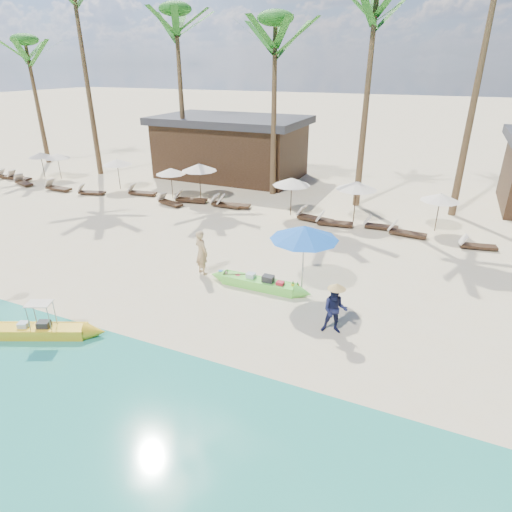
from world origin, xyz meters
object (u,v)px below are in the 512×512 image
at_px(tourist, 201,252).
at_px(blue_umbrella, 304,233).
at_px(green_canoe, 259,283).
at_px(yellow_canoe, 39,331).

height_order(tourist, blue_umbrella, blue_umbrella).
bearing_deg(green_canoe, yellow_canoe, -131.48).
xyz_separation_m(green_canoe, blue_umbrella, (1.58, 0.32, 2.17)).
bearing_deg(yellow_canoe, green_canoe, 25.05).
distance_m(green_canoe, yellow_canoe, 7.51).
height_order(yellow_canoe, tourist, tourist).
xyz_separation_m(tourist, blue_umbrella, (4.17, 0.09, 1.46)).
bearing_deg(blue_umbrella, tourist, -178.70).
height_order(green_canoe, tourist, tourist).
distance_m(yellow_canoe, blue_umbrella, 9.10).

